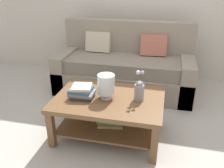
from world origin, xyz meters
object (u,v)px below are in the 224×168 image
flower_pitcher (139,90)px  glass_hurricane_vase (106,85)px  couch (125,68)px  coffee_table (109,108)px  book_stack_main (82,92)px

flower_pitcher → glass_hurricane_vase: bearing=-172.0°
couch → coffee_table: (0.05, -1.26, -0.02)m
glass_hurricane_vase → flower_pitcher: 0.36m
couch → coffee_table: couch is taller
couch → glass_hurricane_vase: size_ratio=7.51×
coffee_table → flower_pitcher: (0.33, 0.03, 0.26)m
coffee_table → book_stack_main: book_stack_main is taller
coffee_table → book_stack_main: size_ratio=4.39×
couch → flower_pitcher: couch is taller
couch → book_stack_main: (-0.25, -1.31, 0.18)m
couch → flower_pitcher: (0.38, -1.23, 0.23)m
book_stack_main → flower_pitcher: size_ratio=0.78×
book_stack_main → glass_hurricane_vase: size_ratio=0.98×
flower_pitcher → couch: bearing=107.1°
coffee_table → book_stack_main: (-0.30, -0.05, 0.20)m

